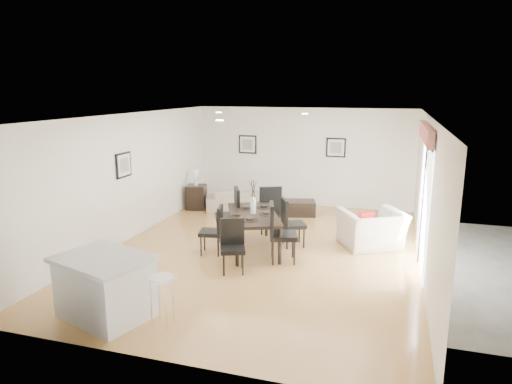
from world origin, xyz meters
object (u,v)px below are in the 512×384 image
(armchair, at_px, (372,229))
(dining_chair_efar, at_px, (290,220))
(dining_chair_wfar, at_px, (231,211))
(dining_chair_wnear, at_px, (215,227))
(dining_chair_enear, at_px, (278,229))
(kitchen_island, at_px, (105,286))
(side_table, at_px, (197,197))
(coffee_table, at_px, (297,208))
(bar_stool, at_px, (161,283))
(dining_table, at_px, (253,217))
(sofa, at_px, (243,200))
(dining_chair_head, at_px, (233,242))
(dining_chair_foot, at_px, (270,207))

(armchair, distance_m, dining_chair_efar, 1.70)
(dining_chair_wfar, distance_m, dining_chair_efar, 1.30)
(dining_chair_wnear, height_order, dining_chair_wfar, dining_chair_wfar)
(dining_chair_enear, height_order, kitchen_island, dining_chair_enear)
(side_table, xyz_separation_m, kitchen_island, (1.24, -5.92, 0.13))
(dining_chair_efar, xyz_separation_m, coffee_table, (-0.35, 2.40, -0.38))
(kitchen_island, distance_m, bar_stool, 0.91)
(bar_stool, bearing_deg, dining_chair_wnear, 97.11)
(dining_table, relative_size, coffee_table, 2.18)
(sofa, height_order, dining_chair_wfar, dining_chair_wfar)
(dining_table, relative_size, side_table, 3.13)
(dining_chair_wfar, xyz_separation_m, dining_chair_head, (0.61, -1.64, -0.10))
(sofa, relative_size, dining_chair_efar, 1.91)
(kitchen_island, bearing_deg, side_table, 119.43)
(dining_chair_wnear, xyz_separation_m, kitchen_island, (-0.54, -2.84, -0.08))
(kitchen_island, bearing_deg, dining_chair_wfar, 99.37)
(dining_chair_enear, xyz_separation_m, dining_chair_efar, (0.02, 0.90, -0.07))
(dining_chair_wfar, relative_size, dining_chair_head, 1.20)
(sofa, xyz_separation_m, armchair, (3.48, -2.04, 0.10))
(sofa, height_order, dining_chair_head, dining_chair_head)
(coffee_table, height_order, kitchen_island, kitchen_island)
(dining_chair_wnear, xyz_separation_m, dining_chair_wfar, (0.01, 0.94, 0.09))
(dining_chair_efar, relative_size, side_table, 1.54)
(dining_table, height_order, coffee_table, dining_table)
(armchair, relative_size, bar_stool, 1.64)
(dining_chair_efar, height_order, side_table, dining_chair_efar)
(kitchen_island, bearing_deg, bar_stool, 17.60)
(dining_chair_foot, bearing_deg, side_table, -54.89)
(coffee_table, bearing_deg, dining_chair_head, -110.03)
(dining_table, relative_size, dining_chair_wnear, 2.11)
(dining_chair_wnear, height_order, dining_chair_enear, dining_chair_enear)
(armchair, relative_size, dining_chair_wfar, 1.05)
(dining_table, distance_m, coffee_table, 2.88)
(side_table, bearing_deg, dining_chair_head, -57.66)
(dining_chair_wnear, bearing_deg, coffee_table, 151.88)
(dining_chair_enear, bearing_deg, side_table, 27.69)
(sofa, height_order, kitchen_island, kitchen_island)
(sofa, distance_m, dining_chair_head, 4.20)
(dining_table, bearing_deg, dining_chair_wfar, 118.41)
(dining_chair_wfar, relative_size, side_table, 1.73)
(dining_chair_head, xyz_separation_m, coffee_table, (0.34, 3.96, -0.34))
(kitchen_island, bearing_deg, sofa, 107.64)
(dining_chair_head, height_order, bar_stool, dining_chair_head)
(dining_chair_enear, relative_size, dining_chair_foot, 1.03)
(coffee_table, bearing_deg, sofa, 162.07)
(dining_chair_enear, distance_m, coffee_table, 3.35)
(sofa, xyz_separation_m, dining_table, (1.19, -2.89, 0.40))
(kitchen_island, bearing_deg, dining_chair_head, 79.06)
(coffee_table, bearing_deg, dining_chair_foot, -114.25)
(dining_chair_enear, distance_m, side_table, 4.40)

